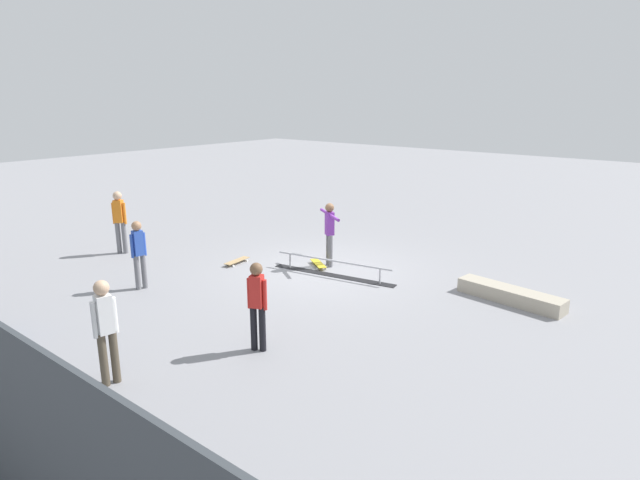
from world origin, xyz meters
The scene contains 10 objects.
ground_plane centered at (0.00, 0.00, 0.00)m, with size 60.00×60.00×0.00m, color gray.
grind_rail centered at (-0.47, 0.18, 0.18)m, with size 3.23×0.78×0.40m.
skate_ledge centered at (-4.44, -0.82, 0.15)m, with size 2.27×0.48×0.30m, color #B2A893.
skater_main centered at (0.06, -0.37, 0.95)m, with size 1.15×0.78×1.64m.
skateboard_main centered at (0.26, -0.16, 0.07)m, with size 0.78×0.61×0.09m.
bystander_orange_shirt centered at (5.25, 2.32, 0.98)m, with size 0.37×0.29×1.73m.
bystander_red_shirt centered at (-1.88, 4.10, 0.89)m, with size 0.35×0.25×1.57m.
bystander_blue_shirt centered at (2.35, 3.62, 0.89)m, with size 0.22×0.36×1.57m.
bystander_white_shirt centered at (-0.94, 6.29, 0.94)m, with size 0.23×0.38×1.66m.
loose_skateboard_natural centered at (2.06, 0.99, 0.07)m, with size 0.33×0.82×0.09m.
Camera 1 is at (-7.99, 9.98, 4.24)m, focal length 30.13 mm.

